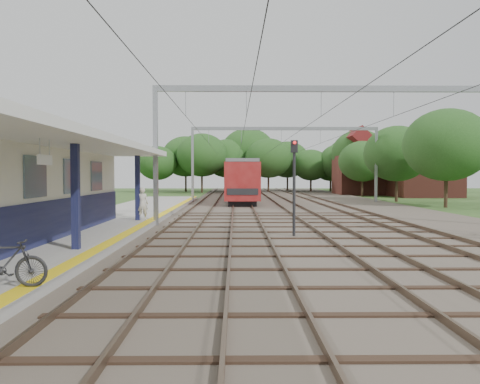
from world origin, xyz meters
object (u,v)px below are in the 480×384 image
object	(u,v)px
bicycle	(5,263)
signal_post	(294,179)
train	(240,179)
person	(142,204)

from	to	relation	value
bicycle	signal_post	bearing A→B (deg)	-40.32
train	person	bearing A→B (deg)	-99.70
train	bicycle	bearing A→B (deg)	-96.65
person	train	xyz separation A→B (m)	(5.18, 30.34, 0.93)
train	signal_post	xyz separation A→B (m)	(1.85, -34.52, 0.35)
bicycle	signal_post	size ratio (longest dim) A/B	0.42
bicycle	signal_post	world-z (taller)	signal_post
bicycle	train	distance (m)	44.55
person	signal_post	bearing A→B (deg)	143.49
person	bicycle	distance (m)	13.89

